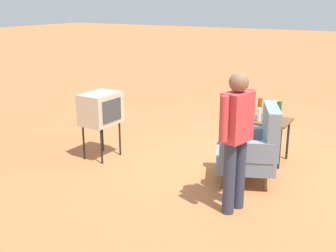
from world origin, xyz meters
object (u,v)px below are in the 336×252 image
bottle_short_clear (259,115)px  bottle_tall_amber (260,108)px  bottle_wine_green (279,112)px  armchair (253,147)px  person_standing (236,134)px  tv_on_stand (101,109)px  flower_vase (277,108)px  side_table (270,126)px

bottle_short_clear → bottle_tall_amber: 0.23m
bottle_wine_green → armchair: bearing=-7.5°
armchair → person_standing: person_standing is taller
armchair → tv_on_stand: size_ratio=1.03×
person_standing → bottle_short_clear: (-1.60, -0.25, -0.18)m
flower_vase → tv_on_stand: bearing=-60.4°
side_table → person_standing: size_ratio=0.40×
bottle_wine_green → flower_vase: bearing=-158.6°
bottle_wine_green → bottle_tall_amber: bearing=-114.4°
person_standing → bottle_short_clear: size_ratio=8.20×
side_table → tv_on_stand: tv_on_stand is taller
side_table → bottle_short_clear: (0.15, -0.14, 0.20)m
bottle_short_clear → bottle_tall_amber: size_ratio=0.67×
bottle_short_clear → bottle_wine_green: bottle_wine_green is taller
armchair → flower_vase: armchair is taller
armchair → bottle_short_clear: (-0.72, -0.17, 0.26)m
bottle_tall_amber → flower_vase: bearing=117.6°
armchair → tv_on_stand: (0.27, -2.34, 0.28)m
armchair → flower_vase: bearing=-179.9°
person_standing → bottle_tall_amber: person_standing is taller
tv_on_stand → bottle_short_clear: bearing=114.6°
side_table → bottle_tall_amber: 0.33m
side_table → person_standing: (1.75, 0.11, 0.38)m
person_standing → tv_on_stand: bearing=-104.1°
side_table → tv_on_stand: bearing=-63.7°
person_standing → flower_vase: 1.94m
person_standing → bottle_wine_green: size_ratio=5.12×
bottle_tall_amber → flower_vase: (-0.12, 0.23, -0.00)m
tv_on_stand → flower_vase: bearing=119.6°
side_table → bottle_wine_green: bottle_wine_green is taller
tv_on_stand → bottle_wine_green: size_ratio=3.22×
bottle_short_clear → side_table: bearing=136.5°
bottle_tall_amber → flower_vase: 0.26m
armchair → side_table: (-0.87, -0.03, 0.06)m
tv_on_stand → person_standing: bearing=75.9°
bottle_tall_amber → person_standing: bearing=9.8°
side_table → person_standing: person_standing is taller
bottle_wine_green → flower_vase: bottle_wine_green is taller
bottle_short_clear → bottle_wine_green: (-0.06, 0.27, 0.06)m
armchair → person_standing: 0.99m
armchair → bottle_short_clear: size_ratio=5.30×
side_table → bottle_wine_green: (0.08, 0.13, 0.26)m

